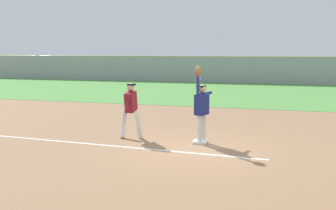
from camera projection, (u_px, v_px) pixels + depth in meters
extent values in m
plane|color=#936D4C|center=(198.00, 149.00, 10.53)|extent=(71.00, 71.00, 0.00)
cube|color=#549342|center=(242.00, 92.00, 24.81)|extent=(52.36, 14.29, 0.01)
cube|color=white|center=(63.00, 141.00, 11.39)|extent=(11.99, 0.80, 0.01)
cube|color=white|center=(200.00, 142.00, 11.18)|extent=(0.40, 0.40, 0.08)
cylinder|color=silver|center=(203.00, 128.00, 11.22)|extent=(0.19, 0.19, 0.85)
cylinder|color=silver|center=(200.00, 130.00, 11.06)|extent=(0.19, 0.19, 0.85)
cube|color=navy|center=(202.00, 104.00, 11.04)|extent=(0.40, 0.50, 0.60)
sphere|color=tan|center=(202.00, 89.00, 10.98)|extent=(0.30, 0.30, 0.23)
cube|color=black|center=(201.00, 86.00, 10.98)|extent=(0.28, 0.26, 0.05)
cylinder|color=navy|center=(198.00, 84.00, 10.78)|extent=(0.12, 0.12, 0.62)
cylinder|color=navy|center=(206.00, 94.00, 11.17)|extent=(0.30, 0.61, 0.09)
ellipsoid|color=brown|center=(198.00, 71.00, 10.73)|extent=(0.23, 0.31, 0.32)
cylinder|color=white|center=(139.00, 126.00, 11.60)|extent=(0.15, 0.43, 0.85)
cylinder|color=white|center=(124.00, 124.00, 11.90)|extent=(0.15, 0.43, 0.85)
cube|color=maroon|center=(131.00, 102.00, 11.65)|extent=(0.26, 0.53, 0.66)
sphere|color=#DBAD84|center=(131.00, 87.00, 11.58)|extent=(0.23, 0.23, 0.23)
cube|color=black|center=(132.00, 84.00, 11.56)|extent=(0.22, 0.20, 0.05)
cylinder|color=maroon|center=(133.00, 98.00, 11.84)|extent=(0.09, 0.40, 0.58)
cylinder|color=maroon|center=(128.00, 100.00, 11.42)|extent=(0.09, 0.40, 0.58)
sphere|color=white|center=(199.00, 79.00, 11.11)|extent=(0.07, 0.07, 0.07)
cube|color=#93999E|center=(250.00, 70.00, 31.46)|extent=(52.36, 0.06, 2.19)
cylinder|color=yellow|center=(250.00, 57.00, 31.30)|extent=(52.36, 0.06, 0.06)
cylinder|color=gray|center=(105.00, 68.00, 34.94)|extent=(0.08, 0.08, 2.19)
cylinder|color=gray|center=(250.00, 70.00, 31.46)|extent=(0.08, 0.08, 2.19)
cube|color=#1E6B33|center=(173.00, 73.00, 36.69)|extent=(4.44, 1.99, 0.55)
cube|color=#2D333D|center=(173.00, 68.00, 36.62)|extent=(2.24, 1.79, 0.40)
cylinder|color=black|center=(190.00, 75.00, 37.28)|extent=(0.60, 0.23, 0.60)
cylinder|color=black|center=(186.00, 77.00, 35.46)|extent=(0.60, 0.23, 0.60)
cylinder|color=black|center=(161.00, 75.00, 38.00)|extent=(0.60, 0.23, 0.60)
cylinder|color=black|center=(156.00, 76.00, 36.18)|extent=(0.60, 0.23, 0.60)
cube|color=black|center=(231.00, 74.00, 35.06)|extent=(4.59, 2.40, 0.55)
cube|color=#2D333D|center=(231.00, 69.00, 34.99)|extent=(2.39, 1.99, 0.40)
cylinder|color=black|center=(246.00, 76.00, 35.81)|extent=(0.62, 0.29, 0.60)
cylinder|color=black|center=(247.00, 78.00, 33.95)|extent=(0.62, 0.29, 0.60)
cylinder|color=black|center=(215.00, 76.00, 36.25)|extent=(0.62, 0.29, 0.60)
cylinder|color=black|center=(215.00, 77.00, 34.39)|extent=(0.62, 0.29, 0.60)
cube|color=white|center=(300.00, 75.00, 33.21)|extent=(4.46, 2.05, 0.55)
cube|color=#2D333D|center=(300.00, 70.00, 33.15)|extent=(2.26, 1.82, 0.40)
cylinder|color=black|center=(316.00, 78.00, 33.83)|extent=(0.61, 0.24, 0.60)
cylinder|color=black|center=(319.00, 79.00, 32.00)|extent=(0.61, 0.24, 0.60)
cylinder|color=black|center=(282.00, 77.00, 34.50)|extent=(0.61, 0.24, 0.60)
cylinder|color=black|center=(283.00, 79.00, 32.67)|extent=(0.61, 0.24, 0.60)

